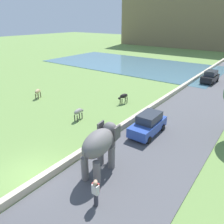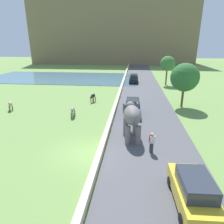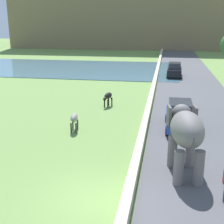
{
  "view_description": "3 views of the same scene",
  "coord_description": "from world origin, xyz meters",
  "px_view_note": "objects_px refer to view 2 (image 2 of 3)",
  "views": [
    {
      "loc": [
        10.62,
        -5.67,
        8.99
      ],
      "look_at": [
        0.25,
        8.23,
        1.44
      ],
      "focal_mm": 34.57,
      "sensor_mm": 36.0,
      "label": 1
    },
    {
      "loc": [
        3.47,
        -12.72,
        7.75
      ],
      "look_at": [
        1.51,
        4.78,
        1.68
      ],
      "focal_mm": 31.66,
      "sensor_mm": 36.0,
      "label": 2
    },
    {
      "loc": [
        2.41,
        -10.33,
        6.72
      ],
      "look_at": [
        -0.6,
        6.63,
        1.64
      ],
      "focal_mm": 49.23,
      "sensor_mm": 36.0,
      "label": 3
    }
  ],
  "objects_px": {
    "person_beside_elephant": "(152,143)",
    "car_yellow": "(193,191)",
    "person_trailing": "(151,142)",
    "cow_tan": "(10,104)",
    "cow_grey": "(73,110)",
    "cow_black": "(93,96)",
    "car_blue": "(133,107)",
    "elephant": "(132,116)",
    "car_black": "(134,79)"
  },
  "relations": [
    {
      "from": "car_black",
      "to": "cow_tan",
      "type": "relative_size",
      "value": 3.01
    },
    {
      "from": "car_blue",
      "to": "cow_black",
      "type": "height_order",
      "value": "car_blue"
    },
    {
      "from": "car_blue",
      "to": "cow_grey",
      "type": "relative_size",
      "value": 2.83
    },
    {
      "from": "cow_tan",
      "to": "cow_black",
      "type": "distance_m",
      "value": 10.47
    },
    {
      "from": "cow_tan",
      "to": "person_trailing",
      "type": "bearing_deg",
      "value": -26.84
    },
    {
      "from": "person_beside_elephant",
      "to": "car_yellow",
      "type": "relative_size",
      "value": 0.4
    },
    {
      "from": "car_blue",
      "to": "car_yellow",
      "type": "height_order",
      "value": "same"
    },
    {
      "from": "car_blue",
      "to": "person_beside_elephant",
      "type": "bearing_deg",
      "value": -79.71
    },
    {
      "from": "car_blue",
      "to": "car_black",
      "type": "relative_size",
      "value": 0.99
    },
    {
      "from": "person_trailing",
      "to": "cow_tan",
      "type": "xyz_separation_m",
      "value": [
        -16.44,
        8.32,
        -0.04
      ]
    },
    {
      "from": "person_beside_elephant",
      "to": "car_blue",
      "type": "height_order",
      "value": "car_blue"
    },
    {
      "from": "car_blue",
      "to": "cow_black",
      "type": "bearing_deg",
      "value": 140.43
    },
    {
      "from": "car_black",
      "to": "cow_black",
      "type": "distance_m",
      "value": 16.15
    },
    {
      "from": "car_black",
      "to": "car_yellow",
      "type": "xyz_separation_m",
      "value": [
        3.15,
        -33.19,
        0.0
      ]
    },
    {
      "from": "car_blue",
      "to": "person_trailing",
      "type": "bearing_deg",
      "value": -80.0
    },
    {
      "from": "elephant",
      "to": "car_yellow",
      "type": "distance_m",
      "value": 7.97
    },
    {
      "from": "car_blue",
      "to": "car_yellow",
      "type": "xyz_separation_m",
      "value": [
        3.15,
        -13.42,
        0.0
      ]
    },
    {
      "from": "elephant",
      "to": "car_blue",
      "type": "relative_size",
      "value": 0.88
    },
    {
      "from": "car_yellow",
      "to": "cow_grey",
      "type": "relative_size",
      "value": 2.87
    },
    {
      "from": "person_trailing",
      "to": "person_beside_elephant",
      "type": "bearing_deg",
      "value": -56.03
    },
    {
      "from": "car_blue",
      "to": "cow_grey",
      "type": "bearing_deg",
      "value": -166.83
    },
    {
      "from": "person_beside_elephant",
      "to": "cow_tan",
      "type": "distance_m",
      "value": 18.52
    },
    {
      "from": "elephant",
      "to": "person_trailing",
      "type": "bearing_deg",
      "value": -55.59
    },
    {
      "from": "elephant",
      "to": "car_blue",
      "type": "bearing_deg",
      "value": 89.72
    },
    {
      "from": "elephant",
      "to": "cow_tan",
      "type": "distance_m",
      "value": 16.17
    },
    {
      "from": "cow_grey",
      "to": "cow_black",
      "type": "bearing_deg",
      "value": 80.86
    },
    {
      "from": "car_yellow",
      "to": "cow_black",
      "type": "distance_m",
      "value": 20.07
    },
    {
      "from": "person_trailing",
      "to": "cow_tan",
      "type": "distance_m",
      "value": 18.42
    },
    {
      "from": "person_trailing",
      "to": "cow_black",
      "type": "xyz_separation_m",
      "value": [
        -7.1,
        13.05,
        -0.04
      ]
    },
    {
      "from": "cow_black",
      "to": "person_beside_elephant",
      "type": "bearing_deg",
      "value": -61.43
    },
    {
      "from": "elephant",
      "to": "person_beside_elephant",
      "type": "bearing_deg",
      "value": -55.61
    },
    {
      "from": "cow_tan",
      "to": "car_blue",
      "type": "bearing_deg",
      "value": 0.37
    },
    {
      "from": "person_beside_elephant",
      "to": "cow_tan",
      "type": "xyz_separation_m",
      "value": [
        -16.5,
        8.41,
        -0.04
      ]
    },
    {
      "from": "person_beside_elephant",
      "to": "car_black",
      "type": "xyz_separation_m",
      "value": [
        -1.54,
        28.28,
        0.03
      ]
    },
    {
      "from": "car_blue",
      "to": "car_black",
      "type": "height_order",
      "value": "same"
    },
    {
      "from": "elephant",
      "to": "car_yellow",
      "type": "relative_size",
      "value": 0.87
    },
    {
      "from": "elephant",
      "to": "cow_black",
      "type": "height_order",
      "value": "elephant"
    },
    {
      "from": "car_yellow",
      "to": "car_blue",
      "type": "bearing_deg",
      "value": 103.22
    },
    {
      "from": "car_black",
      "to": "cow_black",
      "type": "relative_size",
      "value": 2.85
    },
    {
      "from": "cow_grey",
      "to": "car_blue",
      "type": "bearing_deg",
      "value": 13.17
    },
    {
      "from": "cow_black",
      "to": "person_trailing",
      "type": "bearing_deg",
      "value": -61.47
    },
    {
      "from": "elephant",
      "to": "person_beside_elephant",
      "type": "distance_m",
      "value": 3.02
    },
    {
      "from": "cow_tan",
      "to": "person_beside_elephant",
      "type": "bearing_deg",
      "value": -27.01
    },
    {
      "from": "elephant",
      "to": "car_yellow",
      "type": "height_order",
      "value": "elephant"
    },
    {
      "from": "person_beside_elephant",
      "to": "cow_tan",
      "type": "bearing_deg",
      "value": 152.99
    },
    {
      "from": "car_yellow",
      "to": "cow_grey",
      "type": "xyz_separation_m",
      "value": [
        -9.76,
        11.87,
        -0.06
      ]
    },
    {
      "from": "elephant",
      "to": "cow_grey",
      "type": "distance_m",
      "value": 8.15
    },
    {
      "from": "person_beside_elephant",
      "to": "person_trailing",
      "type": "xyz_separation_m",
      "value": [
        -0.06,
        0.09,
        0.0
      ]
    },
    {
      "from": "elephant",
      "to": "car_blue",
      "type": "height_order",
      "value": "elephant"
    },
    {
      "from": "cow_tan",
      "to": "cow_grey",
      "type": "bearing_deg",
      "value": -9.86
    }
  ]
}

